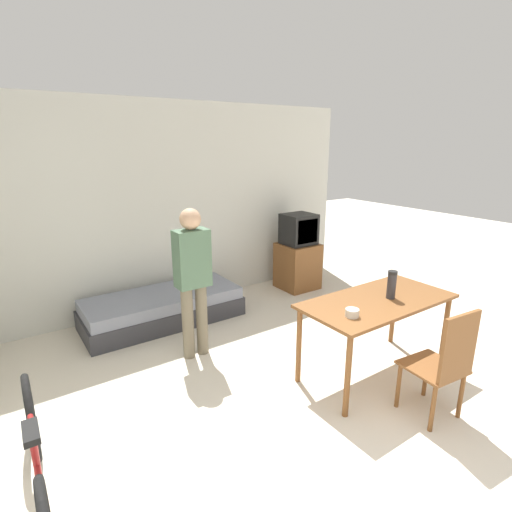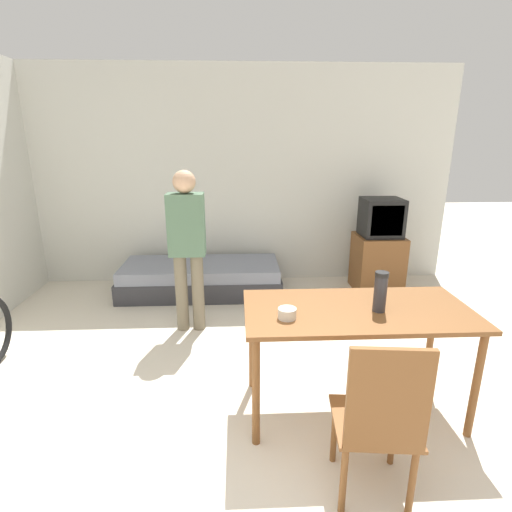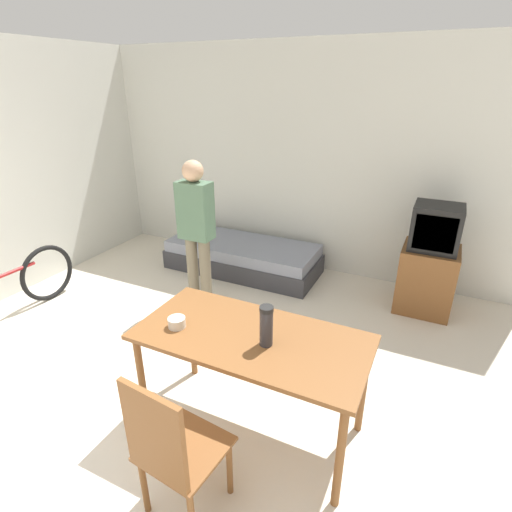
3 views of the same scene
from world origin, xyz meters
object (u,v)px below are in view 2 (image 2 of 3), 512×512
dining_table (357,320)px  person_standing (187,241)px  daybed (201,278)px  wooden_chair (380,418)px  mate_bowl (287,313)px  tv (378,250)px  thermos_flask (381,290)px

dining_table → person_standing: size_ratio=0.95×
daybed → wooden_chair: size_ratio=2.00×
dining_table → wooden_chair: bearing=-97.0°
wooden_chair → mate_bowl: wooden_chair is taller
mate_bowl → dining_table: bearing=14.4°
person_standing → mate_bowl: person_standing is taller
daybed → dining_table: (1.24, -2.26, 0.50)m
tv → person_standing: person_standing is taller
person_standing → thermos_flask: 1.93m
wooden_chair → person_standing: (-1.17, 2.05, 0.38)m
tv → person_standing: bearing=-156.5°
person_standing → thermos_flask: (1.39, -1.34, 0.01)m
thermos_flask → dining_table: bearing=160.2°
thermos_flask → tv: bearing=70.4°
daybed → tv: tv is taller
daybed → mate_bowl: bearing=-72.4°
tv → thermos_flask: bearing=-109.6°
wooden_chair → thermos_flask: 0.84m
dining_table → wooden_chair: 0.78m
daybed → thermos_flask: size_ratio=7.25×
tv → wooden_chair: size_ratio=1.19×
tv → person_standing: 2.43m
thermos_flask → mate_bowl: thermos_flask is taller
dining_table → mate_bowl: mate_bowl is taller
dining_table → wooden_chair: wooden_chair is taller
person_standing → thermos_flask: bearing=-44.0°
daybed → mate_bowl: 2.58m
dining_table → thermos_flask: thermos_flask is taller
thermos_flask → person_standing: bearing=136.0°
wooden_chair → thermos_flask: bearing=73.1°
thermos_flask → mate_bowl: 0.62m
dining_table → person_standing: person_standing is taller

